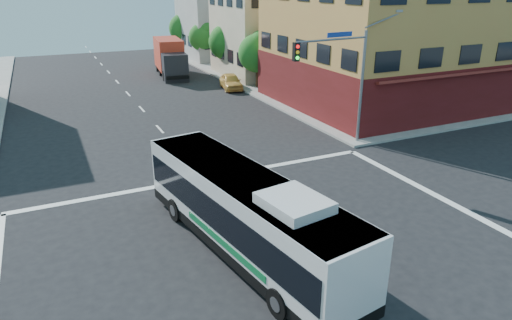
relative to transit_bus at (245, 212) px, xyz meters
name	(u,v)px	position (x,y,z in m)	size (l,w,h in m)	color
ground	(293,277)	(0.85, -2.23, -1.67)	(120.00, 120.00, 0.00)	black
sidewalk_ne	(395,61)	(35.85, 32.77, -1.60)	(50.00, 50.00, 0.15)	gray
corner_building_ne	(397,31)	(20.83, 16.25, 4.21)	(18.10, 15.44, 14.00)	#B38640
building_east_near	(277,32)	(17.83, 31.75, 2.83)	(12.06, 10.06, 9.00)	beige
building_east_far	(229,19)	(17.83, 45.75, 3.33)	(12.06, 10.06, 10.00)	#A8A8A3
signal_mast_ne	(341,67)	(9.93, 8.39, 3.31)	(7.91, 1.13, 8.07)	slate
street_tree_a	(258,51)	(12.75, 25.69, 1.91)	(3.60, 3.60, 5.53)	#3B2315
street_tree_b	(227,40)	(12.75, 33.69, 2.08)	(3.80, 3.80, 5.79)	#3B2315
street_tree_c	(203,35)	(12.75, 41.69, 1.79)	(3.40, 3.40, 5.29)	#3B2315
street_tree_d	(184,27)	(12.75, 49.69, 2.21)	(4.00, 4.00, 6.03)	#3B2315
transit_bus	(245,212)	(0.00, 0.00, 0.00)	(4.27, 11.81, 3.42)	black
box_truck	(170,58)	(6.85, 35.72, 0.19)	(3.47, 8.79, 3.85)	black
parked_car	(231,81)	(10.27, 26.65, -0.95)	(1.72, 4.28, 1.46)	gold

